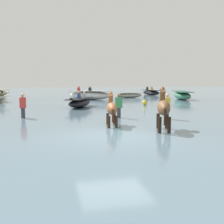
# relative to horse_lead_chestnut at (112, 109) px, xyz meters

# --- Properties ---
(ground_plane) EXTENTS (120.00, 120.00, 0.00)m
(ground_plane) POSITION_rel_horse_lead_chestnut_xyz_m (-0.40, -1.98, -1.07)
(ground_plane) COLOR #84755B
(water_surface) EXTENTS (90.00, 90.00, 0.37)m
(water_surface) POSITION_rel_horse_lead_chestnut_xyz_m (-0.40, 8.02, -0.89)
(water_surface) COLOR slate
(water_surface) RESTS_ON ground
(horse_lead_chestnut) EXTENTS (0.62, 1.67, 1.81)m
(horse_lead_chestnut) POSITION_rel_horse_lead_chestnut_xyz_m (0.00, 0.00, 0.00)
(horse_lead_chestnut) COLOR brown
(horse_lead_chestnut) RESTS_ON ground
(horse_trailing_bay) EXTENTS (0.92, 1.87, 2.05)m
(horse_trailing_bay) POSITION_rel_horse_lead_chestnut_xyz_m (1.72, -1.48, 0.14)
(horse_trailing_bay) COLOR brown
(horse_trailing_bay) RESTS_ON ground
(boat_far_offshore) EXTENTS (4.21, 2.77, 1.32)m
(boat_far_offshore) POSITION_rel_horse_lead_chestnut_xyz_m (1.30, 14.97, -0.28)
(boat_far_offshore) COLOR silver
(boat_far_offshore) RESTS_ON water_surface
(boat_near_starboard) EXTENTS (2.82, 0.86, 0.50)m
(boat_near_starboard) POSITION_rel_horse_lead_chestnut_xyz_m (5.65, 16.77, -0.45)
(boat_near_starboard) COLOR #B2AD9E
(boat_near_starboard) RESTS_ON water_surface
(boat_mid_channel) EXTENTS (2.39, 3.33, 1.10)m
(boat_mid_channel) POSITION_rel_horse_lead_chestnut_xyz_m (-0.45, 8.23, -0.39)
(boat_mid_channel) COLOR black
(boat_mid_channel) RESTS_ON water_surface
(boat_distant_west) EXTENTS (1.81, 3.15, 1.08)m
(boat_distant_west) POSITION_rel_horse_lead_chestnut_xyz_m (9.61, 20.77, -0.39)
(boat_distant_west) COLOR black
(boat_distant_west) RESTS_ON water_surface
(boat_near_port) EXTENTS (2.22, 4.21, 0.77)m
(boat_near_port) POSITION_rel_horse_lead_chestnut_xyz_m (9.97, 13.36, -0.32)
(boat_near_port) COLOR #337556
(boat_near_port) RESTS_ON water_surface
(person_onlooker_left) EXTENTS (0.34, 0.24, 1.63)m
(person_onlooker_left) POSITION_rel_horse_lead_chestnut_xyz_m (-3.89, 3.40, -0.20)
(person_onlooker_left) COLOR #383842
(person_onlooker_left) RESTS_ON ground
(person_spectator_far) EXTENTS (0.35, 0.38, 1.63)m
(person_spectator_far) POSITION_rel_horse_lead_chestnut_xyz_m (0.91, 2.36, -0.20)
(person_spectator_far) COLOR #383842
(person_spectator_far) RESTS_ON ground
(person_onlooker_right) EXTENTS (0.38, 0.32, 1.63)m
(person_onlooker_right) POSITION_rel_horse_lead_chestnut_xyz_m (3.13, 1.38, -0.20)
(person_onlooker_right) COLOR #383842
(person_onlooker_right) RESTS_ON ground
(channel_buoy) EXTENTS (0.36, 0.36, 0.82)m
(channel_buoy) POSITION_rel_horse_lead_chestnut_xyz_m (4.53, 8.63, -0.52)
(channel_buoy) COLOR yellow
(channel_buoy) RESTS_ON water_surface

